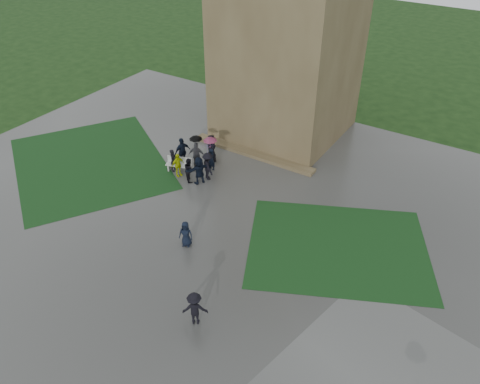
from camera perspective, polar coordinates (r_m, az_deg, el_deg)
The scene contains 10 objects.
ground at distance 24.81m, azimuth -11.34°, elevation -6.10°, with size 120.00×120.00×0.00m, color black.
plaza at distance 25.90m, azimuth -8.40°, elevation -3.68°, with size 34.00×34.00×0.02m, color #3C3B39.
lawn_inset_left at distance 32.29m, azimuth -17.82°, elevation 3.43°, with size 11.00×9.00×0.01m, color black.
lawn_inset_right at distance 24.56m, azimuth 11.83°, elevation -6.60°, with size 9.00×7.00×0.01m, color black.
tower at distance 31.91m, azimuth 6.25°, elevation 22.05°, with size 8.00×8.00×18.00m, color brown.
tower_plinth at distance 31.56m, azimuth 1.55°, elevation 4.70°, with size 9.00×0.80×0.22m, color brown.
bench at distance 29.90m, azimuth -7.44°, elevation 3.37°, with size 1.71×1.00×0.95m.
visitor_cluster at distance 29.30m, azimuth -5.21°, elevation 4.13°, with size 3.48×3.92×2.42m.
pedestrian_mid at distance 23.88m, azimuth -6.62°, elevation -5.09°, with size 0.71×0.48×1.45m, color black.
pedestrian_near at distance 20.18m, azimuth -5.53°, elevation -13.96°, with size 1.08×0.56×1.67m, color black.
Camera 1 is at (13.95, -12.83, 16.01)m, focal length 35.00 mm.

